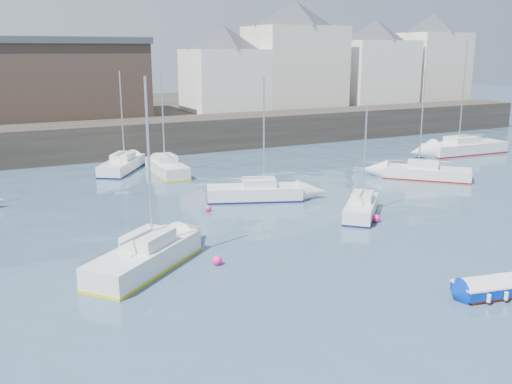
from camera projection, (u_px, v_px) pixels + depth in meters
name	position (u px, v px, depth m)	size (l,w,h in m)	color
water	(395.00, 297.00, 22.05)	(220.00, 220.00, 0.00)	#2D4760
quay_wall	(143.00, 137.00, 52.01)	(90.00, 5.00, 3.00)	#28231E
land_strip	(101.00, 118.00, 67.63)	(90.00, 32.00, 2.80)	#28231E
bldg_east_a	(294.00, 54.00, 65.00)	(13.36, 13.36, 11.80)	beige
bldg_east_b	(374.00, 61.00, 69.59)	(11.88, 11.88, 9.95)	white
bldg_east_c	(430.00, 56.00, 73.39)	(11.14, 11.14, 10.95)	beige
bldg_east_d	(224.00, 68.00, 61.00)	(11.14, 11.14, 8.95)	white
warehouse	(57.00, 78.00, 55.08)	(16.40, 10.40, 7.60)	#3D2D26
blue_dinghy	(493.00, 288.00, 22.12)	(3.24, 1.90, 0.58)	maroon
sailboat_a	(145.00, 257.00, 24.69)	(6.19, 5.60, 8.25)	silver
sailboat_b	(255.00, 192.00, 36.13)	(6.29, 3.93, 7.72)	silver
sailboat_c	(361.00, 208.00, 32.71)	(4.42, 4.53, 6.31)	silver
sailboat_d	(426.00, 172.00, 41.98)	(5.83, 5.78, 7.94)	silver
sailboat_f	(167.00, 167.00, 43.51)	(1.97, 5.88, 7.60)	silver
sailboat_g	(464.00, 147.00, 52.10)	(8.13, 2.96, 10.15)	silver
sailboat_h	(122.00, 165.00, 44.68)	(4.91, 6.02, 7.68)	silver
buoy_near	(217.00, 265.00, 25.36)	(0.45, 0.45, 0.45)	#FC1F8B
buoy_mid	(376.00, 222.00, 31.59)	(0.46, 0.46, 0.46)	#FC1F8B
buoy_far	(208.00, 211.00, 33.70)	(0.38, 0.38, 0.38)	#FC1F8B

